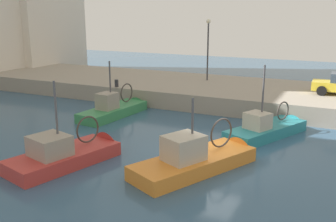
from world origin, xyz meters
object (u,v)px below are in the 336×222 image
object	(u,v)px
fishing_boat_red	(72,159)
fishing_boat_orange	(201,165)
fishing_boat_green	(117,113)
quay_streetlamp	(208,39)
mooring_bollard_mid	(117,83)
fishing_boat_teal	(270,133)

from	to	relation	value
fishing_boat_red	fishing_boat_orange	bearing A→B (deg)	-71.54
fishing_boat_green	quay_streetlamp	size ratio (longest dim) A/B	1.28
fishing_boat_orange	mooring_bollard_mid	bearing A→B (deg)	48.23
fishing_boat_green	fishing_boat_orange	bearing A→B (deg)	-126.44
fishing_boat_teal	mooring_bollard_mid	distance (m)	12.26
fishing_boat_orange	fishing_boat_green	size ratio (longest dim) A/B	1.09
fishing_boat_orange	quay_streetlamp	world-z (taller)	quay_streetlamp
fishing_boat_orange	mooring_bollard_mid	world-z (taller)	fishing_boat_orange
fishing_boat_red	mooring_bollard_mid	size ratio (longest dim) A/B	11.03
fishing_boat_red	fishing_boat_green	bearing A→B (deg)	18.56
mooring_bollard_mid	quay_streetlamp	bearing A→B (deg)	-41.57
fishing_boat_red	fishing_boat_green	xyz separation A→B (m)	(7.88, 2.65, -0.01)
fishing_boat_red	quay_streetlamp	world-z (taller)	quay_streetlamp
fishing_boat_red	fishing_boat_teal	bearing A→B (deg)	-42.94
mooring_bollard_mid	quay_streetlamp	xyz separation A→B (m)	(5.65, -5.01, 2.98)
fishing_boat_orange	fishing_boat_red	size ratio (longest dim) A/B	1.11
fishing_boat_teal	quay_streetlamp	bearing A→B (deg)	38.27
fishing_boat_orange	quay_streetlamp	xyz separation A→B (m)	(14.62, 5.04, 4.30)
fishing_boat_orange	mooring_bollard_mid	size ratio (longest dim) A/B	12.28
mooring_bollard_mid	quay_streetlamp	world-z (taller)	quay_streetlamp
fishing_boat_orange	quay_streetlamp	bearing A→B (deg)	19.01
fishing_boat_orange	mooring_bollard_mid	xyz separation A→B (m)	(8.97, 10.05, 1.32)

